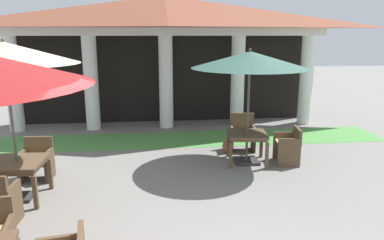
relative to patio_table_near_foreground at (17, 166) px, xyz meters
The scene contains 10 objects.
background_pavilion 6.37m from the patio_table_near_foreground, 60.73° to the left, with size 10.37×2.87×4.04m.
lawn_strip 4.58m from the patio_table_near_foreground, 50.75° to the left, with size 12.17×1.65×0.01m, color #519347.
patio_table_near_foreground is the anchor object (origin of this frame).
patio_umbrella_near_foreground 1.97m from the patio_table_near_foreground, behind, with size 2.44×2.44×2.86m.
patio_chair_near_foreground_north 0.98m from the patio_table_near_foreground, 87.84° to the left, with size 0.61×0.55×0.85m.
patio_table_mid_left 4.79m from the patio_table_near_foreground, 17.53° to the left, with size 0.98×0.98×0.71m.
patio_umbrella_mid_left 5.09m from the patio_table_near_foreground, 17.53° to the left, with size 2.59×2.59×2.61m.
patio_chair_mid_left_north 5.28m from the patio_table_near_foreground, 26.94° to the left, with size 0.68×0.57×0.93m.
patio_chair_mid_left_east 5.66m from the patio_table_near_foreground, 13.38° to the left, with size 0.59×0.68×0.84m.
terracotta_urn 4.82m from the patio_table_near_foreground, 27.28° to the left, with size 0.24×0.24×0.42m.
Camera 1 is at (-0.46, -2.43, 2.92)m, focal length 34.24 mm.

